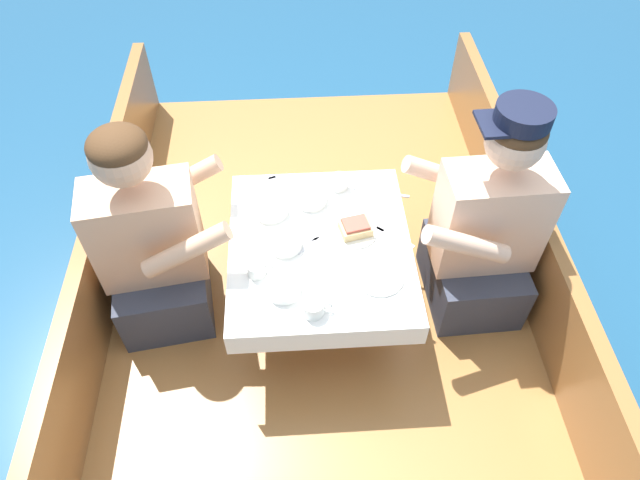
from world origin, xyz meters
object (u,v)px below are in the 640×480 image
Objects in this scene: person_starboard at (484,232)px; coffee_cup_port at (257,269)px; coffee_cup_starboard at (313,307)px; coffee_cup_center at (340,182)px; sandwich at (355,227)px; person_port at (153,246)px.

person_starboard is 10.29× the size of coffee_cup_port.
coffee_cup_starboard is 0.63m from coffee_cup_center.
sandwich reaches higher than coffee_cup_starboard.
person_starboard is at bearing -26.31° from coffee_cup_center.
sandwich is at bearing 63.11° from coffee_cup_starboard.
person_port is 0.79m from coffee_cup_center.
person_port is at bearing 155.76° from coffee_cup_port.
person_port is 9.77× the size of coffee_cup_port.
person_port reaches higher than coffee_cup_center.
coffee_cup_starboard is (-0.69, -0.34, 0.05)m from person_starboard.
coffee_cup_port is at bearing -154.87° from sandwich.
person_starboard is at bearing 10.44° from coffee_cup_port.
person_port is 0.79m from sandwich.
person_port is 0.45m from coffee_cup_port.
sandwich is at bearing -3.62° from person_starboard.
coffee_cup_center reaches higher than sandwich.
person_starboard reaches higher than coffee_cup_center.
person_starboard is at bearing -9.12° from person_port.
person_starboard is at bearing 26.45° from coffee_cup_starboard.
person_port is 8.85× the size of coffee_cup_starboard.
person_port is at bearing -3.03° from person_starboard.
coffee_cup_center is at bearing -28.39° from person_starboard.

